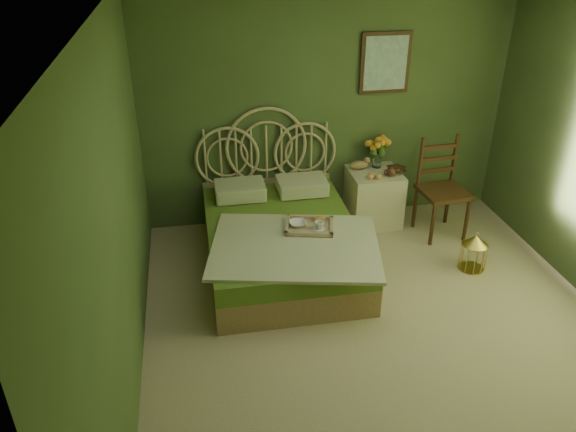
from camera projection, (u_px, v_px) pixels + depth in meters
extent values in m
plane|color=#C5B58E|center=(386.00, 338.00, 4.70)|extent=(4.50, 4.50, 0.00)
plane|color=silver|center=(422.00, 12.00, 3.45)|extent=(4.50, 4.50, 0.00)
plane|color=#526736|center=(328.00, 107.00, 6.02)|extent=(4.00, 0.00, 4.00)
plane|color=#526736|center=(118.00, 224.00, 3.76)|extent=(0.00, 4.50, 4.50)
cube|color=#311C0D|center=(385.00, 63.00, 5.88)|extent=(0.54, 0.03, 0.64)
cube|color=silver|center=(386.00, 63.00, 5.86)|extent=(0.46, 0.01, 0.56)
cube|color=tan|center=(282.00, 254.00, 5.59)|extent=(1.43, 1.90, 0.29)
cube|color=olive|center=(282.00, 234.00, 5.47)|extent=(1.43, 1.90, 0.19)
cube|color=beige|center=(295.00, 246.00, 5.06)|extent=(1.70, 1.43, 0.03)
cube|color=beige|center=(240.00, 190.00, 5.91)|extent=(0.52, 0.38, 0.15)
cube|color=beige|center=(302.00, 185.00, 6.01)|extent=(0.52, 0.38, 0.15)
cube|color=#CAB587|center=(309.00, 229.00, 5.32)|extent=(0.52, 0.45, 0.04)
ellipsoid|color=#B77A38|center=(320.00, 219.00, 5.39)|extent=(0.12, 0.07, 0.05)
cube|color=beige|center=(373.00, 197.00, 6.34)|extent=(0.56, 0.56, 0.61)
cylinder|color=silver|center=(377.00, 160.00, 6.28)|extent=(0.10, 0.10, 0.18)
ellipsoid|color=tan|center=(359.00, 165.00, 6.24)|extent=(0.21, 0.11, 0.10)
sphere|color=#E39358|center=(370.00, 176.00, 6.02)|extent=(0.07, 0.07, 0.07)
sphere|color=#E39358|center=(378.00, 176.00, 6.01)|extent=(0.07, 0.07, 0.07)
cube|color=#311C0D|center=(443.00, 192.00, 6.00)|extent=(0.51, 0.51, 0.04)
cylinder|color=#311C0D|center=(430.00, 223.00, 5.91)|extent=(0.04, 0.04, 0.51)
cylinder|color=#311C0D|center=(466.00, 220.00, 5.98)|extent=(0.04, 0.04, 0.51)
cylinder|color=#311C0D|center=(416.00, 206.00, 6.26)|extent=(0.04, 0.04, 0.51)
cylinder|color=#311C0D|center=(450.00, 203.00, 6.33)|extent=(0.04, 0.04, 0.51)
cube|color=#311C0D|center=(439.00, 160.00, 6.04)|extent=(0.41, 0.08, 0.56)
cylinder|color=gold|center=(471.00, 268.00, 5.62)|extent=(0.25, 0.25, 0.01)
cylinder|color=gold|center=(473.00, 257.00, 5.55)|extent=(0.25, 0.25, 0.28)
cone|color=gold|center=(476.00, 240.00, 5.46)|extent=(0.25, 0.25, 0.10)
imported|color=#381E0F|center=(390.00, 169.00, 6.23)|extent=(0.17, 0.21, 0.02)
imported|color=#472819|center=(390.00, 168.00, 6.23)|extent=(0.25, 0.26, 0.02)
imported|color=white|center=(298.00, 224.00, 5.33)|extent=(0.17, 0.17, 0.04)
imported|color=white|center=(319.00, 226.00, 5.25)|extent=(0.11, 0.11, 0.08)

